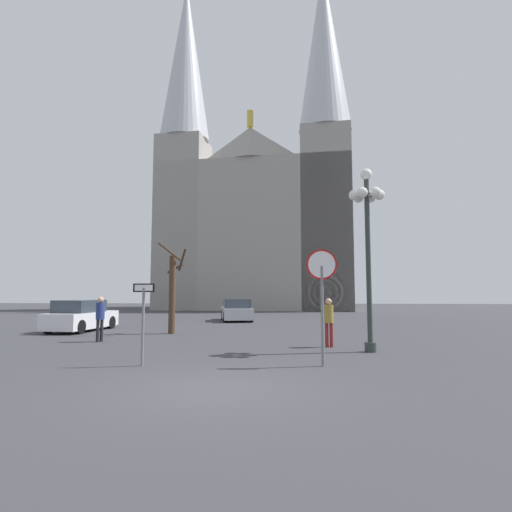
# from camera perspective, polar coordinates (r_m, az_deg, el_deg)

# --- Properties ---
(ground_plane) EXTENTS (120.00, 120.00, 0.00)m
(ground_plane) POSITION_cam_1_polar(r_m,az_deg,el_deg) (8.31, -6.27, -18.21)
(ground_plane) COLOR #38383D
(cathedral) EXTENTS (22.02, 13.93, 39.10)m
(cathedral) POSITION_cam_1_polar(r_m,az_deg,el_deg) (46.40, -0.01, 7.88)
(cathedral) COLOR gray
(cathedral) RESTS_ON ground
(stop_sign) EXTENTS (0.79, 0.09, 3.00)m
(stop_sign) POSITION_cam_1_polar(r_m,az_deg,el_deg) (10.60, 9.31, -3.86)
(stop_sign) COLOR slate
(stop_sign) RESTS_ON ground
(one_way_arrow_sign) EXTENTS (0.56, 0.07, 2.11)m
(one_way_arrow_sign) POSITION_cam_1_polar(r_m,az_deg,el_deg) (10.93, -15.68, -7.99)
(one_way_arrow_sign) COLOR slate
(one_way_arrow_sign) RESTS_ON ground
(street_lamp) EXTENTS (1.16, 1.05, 5.93)m
(street_lamp) POSITION_cam_1_polar(r_m,az_deg,el_deg) (13.61, 15.49, 4.25)
(street_lamp) COLOR #2D3833
(street_lamp) RESTS_ON ground
(bare_tree) EXTENTS (1.24, 1.26, 4.16)m
(bare_tree) POSITION_cam_1_polar(r_m,az_deg,el_deg) (18.98, -11.73, -4.82)
(bare_tree) COLOR #473323
(bare_tree) RESTS_ON ground
(parked_car_near_silver) EXTENTS (2.62, 4.42, 1.44)m
(parked_car_near_silver) POSITION_cam_1_polar(r_m,az_deg,el_deg) (26.97, -2.77, -7.71)
(parked_car_near_silver) COLOR #B7B7BC
(parked_car_near_silver) RESTS_ON ground
(parked_car_far_white) EXTENTS (2.04, 4.21, 1.51)m
(parked_car_far_white) POSITION_cam_1_polar(r_m,az_deg,el_deg) (21.66, -23.50, -7.85)
(parked_car_far_white) COLOR silver
(parked_car_far_white) RESTS_ON ground
(pedestrian_walking) EXTENTS (0.32, 0.32, 1.71)m
(pedestrian_walking) POSITION_cam_1_polar(r_m,az_deg,el_deg) (16.71, -21.19, -7.72)
(pedestrian_walking) COLOR black
(pedestrian_walking) RESTS_ON ground
(pedestrian_standing) EXTENTS (0.32, 0.32, 1.67)m
(pedestrian_standing) POSITION_cam_1_polar(r_m,az_deg,el_deg) (14.33, 10.27, -8.56)
(pedestrian_standing) COLOR maroon
(pedestrian_standing) RESTS_ON ground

